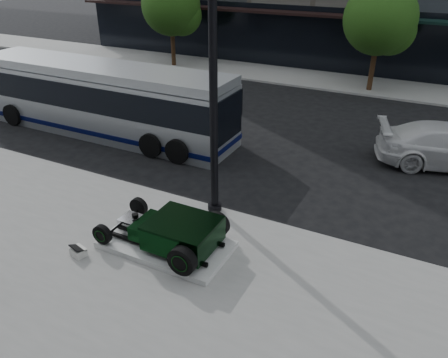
% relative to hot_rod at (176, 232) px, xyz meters
% --- Properties ---
extents(ground, '(120.00, 120.00, 0.00)m').
position_rel_hot_rod_xyz_m(ground, '(0.64, 4.44, -0.70)').
color(ground, black).
rests_on(ground, ground).
extents(sidewalk_far, '(70.00, 4.00, 0.12)m').
position_rel_hot_rod_xyz_m(sidewalk_far, '(0.64, 18.44, -0.64)').
color(sidewalk_far, gray).
rests_on(sidewalk_far, ground).
extents(street_trees, '(29.80, 3.80, 5.70)m').
position_rel_hot_rod_xyz_m(street_trees, '(1.78, 17.51, 3.07)').
color(street_trees, black).
rests_on(street_trees, sidewalk_far).
extents(display_plinth, '(3.40, 1.80, 0.15)m').
position_rel_hot_rod_xyz_m(display_plinth, '(-0.33, 0.00, -0.50)').
color(display_plinth, silver).
rests_on(display_plinth, sidewalk_near).
extents(hot_rod, '(3.22, 2.00, 0.81)m').
position_rel_hot_rod_xyz_m(hot_rod, '(0.00, 0.00, 0.00)').
color(hot_rod, black).
rests_on(hot_rod, display_plinth).
extents(info_plaque, '(0.46, 0.39, 0.31)m').
position_rel_hot_rod_xyz_m(info_plaque, '(-2.14, -1.34, -0.45)').
color(info_plaque, silver).
rests_on(info_plaque, sidewalk_near).
extents(lamppost, '(0.41, 0.41, 7.54)m').
position_rel_hot_rod_xyz_m(lamppost, '(-0.07, 2.24, 2.91)').
color(lamppost, black).
rests_on(lamppost, sidewalk_near).
extents(transit_bus, '(12.12, 2.88, 2.92)m').
position_rel_hot_rod_xyz_m(transit_bus, '(-7.54, 6.00, 0.79)').
color(transit_bus, '#A2A7AC').
rests_on(transit_bus, ground).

